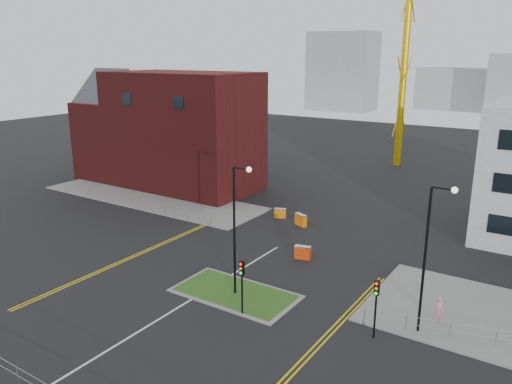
% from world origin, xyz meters
% --- Properties ---
extents(ground, '(200.00, 200.00, 0.00)m').
position_xyz_m(ground, '(0.00, 0.00, 0.00)').
color(ground, black).
rests_on(ground, ground).
extents(pavement_left, '(28.00, 8.00, 0.12)m').
position_xyz_m(pavement_left, '(-20.00, 22.00, 0.06)').
color(pavement_left, slate).
rests_on(pavement_left, ground).
extents(island_kerb, '(8.60, 4.60, 0.08)m').
position_xyz_m(island_kerb, '(2.00, 8.00, 0.04)').
color(island_kerb, slate).
rests_on(island_kerb, ground).
extents(grass_island, '(8.00, 4.00, 0.12)m').
position_xyz_m(grass_island, '(2.00, 8.00, 0.06)').
color(grass_island, '#2B541C').
rests_on(grass_island, ground).
extents(brick_building, '(24.20, 10.07, 14.24)m').
position_xyz_m(brick_building, '(-22.97, 28.00, 6.85)').
color(brick_building, '#4F1314').
rests_on(brick_building, ground).
extents(streetlamp_island, '(1.46, 0.36, 9.18)m').
position_xyz_m(streetlamp_island, '(2.22, 8.00, 5.41)').
color(streetlamp_island, black).
rests_on(streetlamp_island, ground).
extents(streetlamp_right_near, '(1.46, 0.36, 9.18)m').
position_xyz_m(streetlamp_right_near, '(14.22, 10.00, 5.41)').
color(streetlamp_right_near, black).
rests_on(streetlamp_right_near, ground).
extents(traffic_light_island, '(0.28, 0.33, 3.65)m').
position_xyz_m(traffic_light_island, '(4.00, 5.98, 2.57)').
color(traffic_light_island, black).
rests_on(traffic_light_island, ground).
extents(traffic_light_right, '(0.28, 0.33, 3.65)m').
position_xyz_m(traffic_light_right, '(12.00, 7.98, 2.57)').
color(traffic_light_right, black).
rests_on(traffic_light_right, ground).
extents(railing_front, '(24.05, 0.05, 1.10)m').
position_xyz_m(railing_front, '(0.00, -6.00, 0.78)').
color(railing_front, gray).
rests_on(railing_front, ground).
extents(railing_left, '(6.05, 0.05, 1.10)m').
position_xyz_m(railing_left, '(-11.00, 18.00, 0.74)').
color(railing_left, gray).
rests_on(railing_left, ground).
extents(centre_line, '(0.15, 30.00, 0.01)m').
position_xyz_m(centre_line, '(0.00, 2.00, 0.01)').
color(centre_line, silver).
rests_on(centre_line, ground).
extents(yellow_left_a, '(0.12, 24.00, 0.01)m').
position_xyz_m(yellow_left_a, '(-9.00, 10.00, 0.01)').
color(yellow_left_a, gold).
rests_on(yellow_left_a, ground).
extents(yellow_left_b, '(0.12, 24.00, 0.01)m').
position_xyz_m(yellow_left_b, '(-8.70, 10.00, 0.01)').
color(yellow_left_b, gold).
rests_on(yellow_left_b, ground).
extents(yellow_right_a, '(0.12, 20.00, 0.01)m').
position_xyz_m(yellow_right_a, '(9.50, 6.00, 0.01)').
color(yellow_right_a, gold).
rests_on(yellow_right_a, ground).
extents(yellow_right_b, '(0.12, 20.00, 0.01)m').
position_xyz_m(yellow_right_b, '(9.80, 6.00, 0.01)').
color(yellow_right_b, gold).
rests_on(yellow_right_b, ground).
extents(skyline_a, '(18.00, 12.00, 22.00)m').
position_xyz_m(skyline_a, '(-40.00, 120.00, 11.00)').
color(skyline_a, gray).
rests_on(skyline_a, ground).
extents(skyline_d, '(30.00, 12.00, 12.00)m').
position_xyz_m(skyline_d, '(-8.00, 140.00, 6.00)').
color(skyline_d, gray).
rests_on(skyline_d, ground).
extents(pedestrian, '(0.76, 0.75, 1.77)m').
position_xyz_m(pedestrian, '(14.74, 11.76, 0.88)').
color(pedestrian, pink).
rests_on(pedestrian, ground).
extents(barrier_left, '(1.24, 0.85, 1.00)m').
position_xyz_m(barrier_left, '(-3.87, 24.00, 0.54)').
color(barrier_left, orange).
rests_on(barrier_left, ground).
extents(barrier_mid, '(1.38, 0.74, 1.11)m').
position_xyz_m(barrier_mid, '(3.00, 16.00, 0.60)').
color(barrier_mid, red).
rests_on(barrier_mid, ground).
extents(barrier_right, '(1.44, 0.97, 1.15)m').
position_xyz_m(barrier_right, '(-1.00, 23.07, 0.63)').
color(barrier_right, orange).
rests_on(barrier_right, ground).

